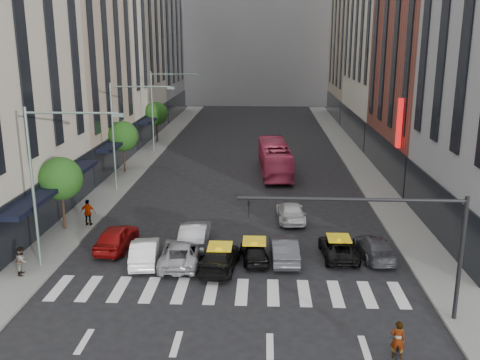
# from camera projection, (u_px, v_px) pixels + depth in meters

# --- Properties ---
(ground) EXTENTS (160.00, 160.00, 0.00)m
(ground) POSITION_uv_depth(u_px,v_px,m) (228.00, 305.00, 26.12)
(ground) COLOR black
(ground) RESTS_ON ground
(sidewalk_left) EXTENTS (3.00, 96.00, 0.15)m
(sidewalk_left) POSITION_uv_depth(u_px,v_px,m) (138.00, 163.00, 55.59)
(sidewalk_left) COLOR slate
(sidewalk_left) RESTS_ON ground
(sidewalk_right) EXTENTS (3.00, 96.00, 0.15)m
(sidewalk_right) POSITION_uv_depth(u_px,v_px,m) (360.00, 166.00, 54.56)
(sidewalk_right) COLOR slate
(sidewalk_right) RESTS_ON ground
(building_left_b) EXTENTS (8.00, 16.00, 24.00)m
(building_left_b) POSITION_uv_depth(u_px,v_px,m) (70.00, 46.00, 50.85)
(building_left_b) COLOR tan
(building_left_b) RESTS_ON ground
(building_left_d) EXTENTS (8.00, 18.00, 30.00)m
(building_left_d) POSITION_uv_depth(u_px,v_px,m) (150.00, 24.00, 85.82)
(building_left_d) COLOR gray
(building_left_d) RESTS_ON ground
(building_right_b) EXTENTS (8.00, 18.00, 26.00)m
(building_right_b) POSITION_uv_depth(u_px,v_px,m) (436.00, 35.00, 48.11)
(building_right_b) COLOR brown
(building_right_b) RESTS_ON ground
(building_right_d) EXTENTS (8.00, 18.00, 28.00)m
(building_right_d) POSITION_uv_depth(u_px,v_px,m) (363.00, 30.00, 84.55)
(building_right_d) COLOR tan
(building_right_d) RESTS_ON ground
(building_far) EXTENTS (30.00, 10.00, 36.00)m
(building_far) POSITION_uv_depth(u_px,v_px,m) (257.00, 10.00, 103.60)
(building_far) COLOR gray
(building_far) RESTS_ON ground
(tree_near) EXTENTS (2.88, 2.88, 4.95)m
(tree_near) POSITION_uv_depth(u_px,v_px,m) (61.00, 179.00, 35.37)
(tree_near) COLOR black
(tree_near) RESTS_ON sidewalk_left
(tree_mid) EXTENTS (2.88, 2.88, 4.95)m
(tree_mid) POSITION_uv_depth(u_px,v_px,m) (123.00, 136.00, 50.82)
(tree_mid) COLOR black
(tree_mid) RESTS_ON sidewalk_left
(tree_far) EXTENTS (2.88, 2.88, 4.95)m
(tree_far) POSITION_uv_depth(u_px,v_px,m) (156.00, 114.00, 66.28)
(tree_far) COLOR black
(tree_far) RESTS_ON sidewalk_left
(streetlamp_near) EXTENTS (5.38, 0.25, 9.00)m
(streetlamp_near) POSITION_uv_depth(u_px,v_px,m) (48.00, 167.00, 28.92)
(streetlamp_near) COLOR gray
(streetlamp_near) RESTS_ON sidewalk_left
(streetlamp_mid) EXTENTS (5.38, 0.25, 9.00)m
(streetlamp_mid) POSITION_uv_depth(u_px,v_px,m) (124.00, 122.00, 44.37)
(streetlamp_mid) COLOR gray
(streetlamp_mid) RESTS_ON sidewalk_left
(streetlamp_far) EXTENTS (5.38, 0.25, 9.00)m
(streetlamp_far) POSITION_uv_depth(u_px,v_px,m) (160.00, 101.00, 59.83)
(streetlamp_far) COLOR gray
(streetlamp_far) RESTS_ON sidewalk_left
(traffic_signal) EXTENTS (10.10, 0.20, 6.00)m
(traffic_signal) POSITION_uv_depth(u_px,v_px,m) (399.00, 229.00, 23.67)
(traffic_signal) COLOR black
(traffic_signal) RESTS_ON ground
(liberty_sign) EXTENTS (0.30, 0.70, 4.00)m
(liberty_sign) POSITION_uv_depth(u_px,v_px,m) (399.00, 123.00, 43.34)
(liberty_sign) COLOR red
(liberty_sign) RESTS_ON ground
(car_red) EXTENTS (2.09, 4.59, 1.53)m
(car_red) POSITION_uv_depth(u_px,v_px,m) (117.00, 237.00, 33.01)
(car_red) COLOR maroon
(car_red) RESTS_ON ground
(car_white_front) EXTENTS (2.02, 4.38, 1.39)m
(car_white_front) POSITION_uv_depth(u_px,v_px,m) (145.00, 252.00, 30.93)
(car_white_front) COLOR white
(car_white_front) RESTS_ON ground
(car_silver) EXTENTS (2.51, 5.02, 1.36)m
(car_silver) POSITION_uv_depth(u_px,v_px,m) (181.00, 252.00, 30.84)
(car_silver) COLOR #AEAEB3
(car_silver) RESTS_ON ground
(taxi_left) EXTENTS (2.37, 4.79, 1.34)m
(taxi_left) POSITION_uv_depth(u_px,v_px,m) (220.00, 258.00, 30.11)
(taxi_left) COLOR black
(taxi_left) RESTS_ON ground
(taxi_center) EXTENTS (1.93, 3.77, 1.23)m
(taxi_center) POSITION_uv_depth(u_px,v_px,m) (254.00, 251.00, 31.19)
(taxi_center) COLOR black
(taxi_center) RESTS_ON ground
(car_grey_mid) EXTENTS (1.73, 4.40, 1.43)m
(car_grey_mid) POSITION_uv_depth(u_px,v_px,m) (284.00, 249.00, 31.28)
(car_grey_mid) COLOR #393B40
(car_grey_mid) RESTS_ON ground
(taxi_right) EXTENTS (2.16, 4.36, 1.19)m
(taxi_right) POSITION_uv_depth(u_px,v_px,m) (338.00, 248.00, 31.77)
(taxi_right) COLOR black
(taxi_right) RESTS_ON ground
(car_grey_curb) EXTENTS (2.14, 4.54, 1.28)m
(car_grey_curb) POSITION_uv_depth(u_px,v_px,m) (374.00, 247.00, 31.69)
(car_grey_curb) COLOR #3A3B41
(car_grey_curb) RESTS_ON ground
(car_row2_left) EXTENTS (1.67, 4.69, 1.54)m
(car_row2_left) POSITION_uv_depth(u_px,v_px,m) (195.00, 234.00, 33.51)
(car_row2_left) COLOR #A4A5AA
(car_row2_left) RESTS_ON ground
(car_row2_right) EXTENTS (2.09, 4.66, 1.33)m
(car_row2_right) POSITION_uv_depth(u_px,v_px,m) (291.00, 212.00, 38.19)
(car_row2_right) COLOR #BCBCBC
(car_row2_right) RESTS_ON ground
(bus) EXTENTS (3.26, 11.11, 3.06)m
(bus) POSITION_uv_depth(u_px,v_px,m) (275.00, 158.00, 51.30)
(bus) COLOR #D23D67
(bus) RESTS_ON ground
(motorcycle) EXTENTS (0.84, 1.77, 0.89)m
(motorcycle) POSITION_uv_depth(u_px,v_px,m) (397.00, 353.00, 21.36)
(motorcycle) COLOR black
(motorcycle) RESTS_ON ground
(rider) EXTENTS (0.64, 0.47, 1.62)m
(rider) POSITION_uv_depth(u_px,v_px,m) (399.00, 325.00, 21.03)
(rider) COLOR gray
(rider) RESTS_ON motorcycle
(pedestrian_near) EXTENTS (0.75, 0.88, 1.58)m
(pedestrian_near) POSITION_uv_depth(u_px,v_px,m) (22.00, 261.00, 29.06)
(pedestrian_near) COLOR gray
(pedestrian_near) RESTS_ON sidewalk_left
(pedestrian_far) EXTENTS (1.09, 0.50, 1.83)m
(pedestrian_far) POSITION_uv_depth(u_px,v_px,m) (88.00, 213.00, 36.72)
(pedestrian_far) COLOR gray
(pedestrian_far) RESTS_ON sidewalk_left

